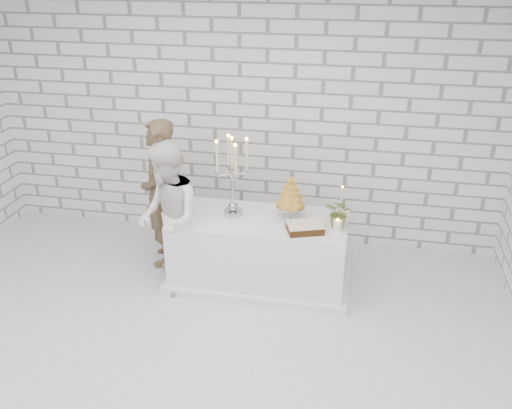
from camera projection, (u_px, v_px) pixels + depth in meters
name	position (u px, v px, depth m)	size (l,w,h in m)	color
ground	(178.00, 366.00, 4.69)	(6.00, 5.00, 0.01)	silver
wall_back	(240.00, 117.00, 6.28)	(6.00, 0.01, 3.00)	white
cake_table	(259.00, 250.00, 5.74)	(1.80, 0.80, 0.75)	white
groom	(160.00, 193.00, 5.96)	(0.61, 0.40, 1.66)	#483724
bride	(168.00, 219.00, 5.48)	(0.77, 0.60, 1.59)	white
candelabra	(232.00, 177.00, 5.48)	(0.34, 0.34, 0.85)	#9F9FA9
croquembouche	(291.00, 198.00, 5.49)	(0.30, 0.30, 0.47)	#A57428
chocolate_cake	(305.00, 227.00, 5.32)	(0.34, 0.24, 0.08)	black
pillar_candle	(337.00, 226.00, 5.30)	(0.08, 0.08, 0.12)	white
extra_taper	(341.00, 202.00, 5.57)	(0.06, 0.06, 0.32)	beige
flowers	(340.00, 213.00, 5.35)	(0.27, 0.24, 0.30)	olive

